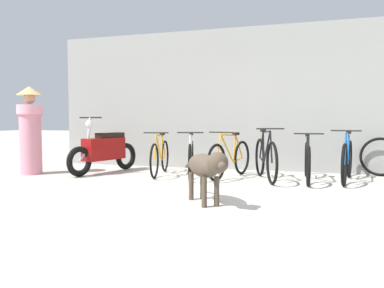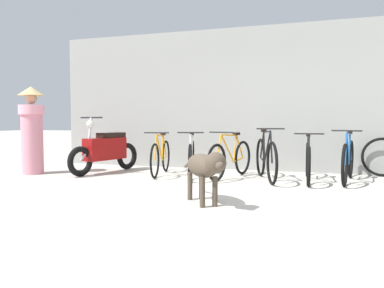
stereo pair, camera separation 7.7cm
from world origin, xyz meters
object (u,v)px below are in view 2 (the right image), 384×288
object	(u,v)px
bicycle_1	(192,158)
bicycle_5	(348,160)
stray_dog	(204,167)
bicycle_3	(266,159)
bicycle_4	(308,161)
bicycle_2	(231,159)
motorcycle	(105,151)
bicycle_0	(161,157)
spare_tire_left	(382,157)
person_in_robes	(32,128)

from	to	relation	value
bicycle_1	bicycle_5	distance (m)	2.71
bicycle_1	stray_dog	distance (m)	2.33
bicycle_3	bicycle_4	world-z (taller)	bicycle_3
bicycle_2	motorcycle	size ratio (longest dim) A/B	0.93
bicycle_5	bicycle_4	bearing A→B (deg)	-67.09
bicycle_4	bicycle_5	distance (m)	0.66
bicycle_0	bicycle_1	xyz separation A→B (m)	(0.64, -0.05, 0.00)
spare_tire_left	bicycle_2	bearing A→B (deg)	-159.52
bicycle_3	bicycle_4	size ratio (longest dim) A/B	0.93
spare_tire_left	bicycle_5	bearing A→B (deg)	-128.73
bicycle_3	motorcycle	distance (m)	3.16
stray_dog	person_in_robes	size ratio (longest dim) A/B	0.64
bicycle_4	motorcycle	bearing A→B (deg)	-90.00
bicycle_1	bicycle_3	bearing A→B (deg)	74.04
bicycle_5	stray_dog	bearing A→B (deg)	-27.77
bicycle_2	bicycle_1	bearing A→B (deg)	-70.37
bicycle_2	stray_dog	bearing A→B (deg)	18.19
motorcycle	bicycle_5	bearing A→B (deg)	108.94
bicycle_5	motorcycle	bearing A→B (deg)	-76.93
bicycle_2	bicycle_3	xyz separation A→B (m)	(0.64, -0.08, 0.03)
bicycle_1	person_in_robes	world-z (taller)	person_in_robes
bicycle_1	bicycle_4	bearing A→B (deg)	76.95
bicycle_4	stray_dog	world-z (taller)	bicycle_4
bicycle_3	spare_tire_left	size ratio (longest dim) A/B	2.21
bicycle_3	spare_tire_left	distance (m)	2.27
motorcycle	person_in_robes	distance (m)	1.46
person_in_robes	bicycle_1	bearing A→B (deg)	-131.20
bicycle_1	bicycle_5	xyz separation A→B (m)	(2.70, 0.23, 0.02)
bicycle_0	stray_dog	world-z (taller)	bicycle_0
motorcycle	spare_tire_left	world-z (taller)	motorcycle
bicycle_5	motorcycle	distance (m)	4.51
bicycle_2	spare_tire_left	bearing A→B (deg)	125.16
bicycle_5	bicycle_0	bearing A→B (deg)	-77.15
bicycle_2	person_in_robes	distance (m)	3.88
motorcycle	person_in_robes	bearing A→B (deg)	-49.99
bicycle_0	bicycle_3	world-z (taller)	bicycle_3
motorcycle	bicycle_1	bearing A→B (deg)	106.47
bicycle_4	stray_dog	bearing A→B (deg)	-29.66
bicycle_3	bicycle_2	bearing A→B (deg)	-115.17
bicycle_5	spare_tire_left	xyz separation A→B (m)	(0.66, 0.82, 0.00)
bicycle_1	motorcycle	world-z (taller)	motorcycle
bicycle_4	person_in_robes	distance (m)	5.19
stray_dog	spare_tire_left	distance (m)	4.07
bicycle_5	motorcycle	size ratio (longest dim) A/B	0.97
motorcycle	spare_tire_left	xyz separation A→B (m)	(5.16, 1.07, -0.08)
bicycle_2	spare_tire_left	size ratio (longest dim) A/B	2.28
bicycle_0	bicycle_3	xyz separation A→B (m)	(2.00, -0.07, 0.03)
bicycle_2	spare_tire_left	distance (m)	2.82
bicycle_1	person_in_robes	distance (m)	3.17
bicycle_1	stray_dog	xyz separation A→B (m)	(0.86, -2.16, 0.12)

